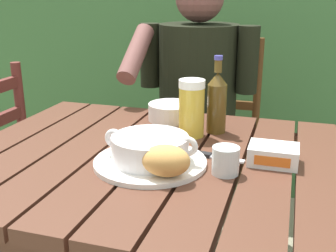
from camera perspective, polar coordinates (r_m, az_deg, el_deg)
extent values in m
cube|color=#4D2B1E|center=(1.31, -21.09, -2.20)|extent=(0.11, 0.83, 0.04)
cube|color=#4D2B1E|center=(1.24, -16.54, -2.85)|extent=(0.11, 0.83, 0.04)
cube|color=#4D2B1E|center=(1.18, -11.47, -3.55)|extent=(0.11, 0.83, 0.04)
cube|color=#4D2B1E|center=(1.13, -5.88, -4.29)|extent=(0.11, 0.83, 0.04)
cube|color=#4D2B1E|center=(1.09, 0.19, -5.05)|extent=(0.11, 0.83, 0.04)
cube|color=#4D2B1E|center=(1.06, 6.66, -5.79)|extent=(0.11, 0.83, 0.04)
cube|color=#4D2B1E|center=(1.05, 13.38, -6.48)|extent=(0.11, 0.83, 0.04)
cube|color=#4D2B1E|center=(1.05, 20.18, -7.09)|extent=(0.11, 0.83, 0.04)
cube|color=#4D2B1E|center=(1.46, 4.58, -1.45)|extent=(1.07, 0.03, 0.08)
cube|color=#4D2B1E|center=(1.76, -12.67, -9.76)|extent=(0.06, 0.06, 0.72)
cube|color=#3B6738|center=(2.66, 10.82, 10.35)|extent=(3.47, 0.60, 1.65)
cylinder|color=#4C3823|center=(2.96, 0.93, 5.45)|extent=(0.10, 0.10, 1.04)
cylinder|color=#4C3823|center=(2.80, 13.46, 10.82)|extent=(0.10, 0.10, 1.67)
cylinder|color=#4C3823|center=(3.05, -7.56, 15.87)|extent=(0.10, 0.10, 2.11)
cylinder|color=#4E2D14|center=(1.81, 9.74, -13.34)|extent=(0.04, 0.04, 0.46)
cylinder|color=#4E2D14|center=(1.90, -3.63, -11.48)|extent=(0.04, 0.04, 0.46)
cylinder|color=#4E2D14|center=(2.18, 11.27, -7.66)|extent=(0.04, 0.04, 0.46)
cylinder|color=#4E2D14|center=(2.26, 0.18, -6.39)|extent=(0.04, 0.04, 0.46)
cube|color=#4E2D14|center=(1.92, 4.55, -3.13)|extent=(0.47, 0.46, 0.02)
cylinder|color=#4E2D14|center=(2.03, 12.10, 4.67)|extent=(0.04, 0.04, 0.50)
cylinder|color=#4E2D14|center=(2.11, 0.19, 5.58)|extent=(0.04, 0.04, 0.50)
cube|color=#4E2D14|center=(2.07, 5.97, 3.15)|extent=(0.44, 0.02, 0.04)
cube|color=#4E2D14|center=(2.04, 6.08, 6.52)|extent=(0.44, 0.02, 0.04)
cube|color=#4E2D14|center=(2.02, 6.20, 9.96)|extent=(0.44, 0.02, 0.04)
cylinder|color=black|center=(1.76, 4.92, -14.42)|extent=(0.11, 0.11, 0.45)
cylinder|color=black|center=(1.71, 5.89, -4.59)|extent=(0.13, 0.40, 0.13)
cylinder|color=black|center=(1.79, -0.55, -13.61)|extent=(0.11, 0.11, 0.45)
cylinder|color=black|center=(1.75, 0.42, -3.99)|extent=(0.13, 0.40, 0.13)
cylinder|color=black|center=(1.74, 4.07, 5.01)|extent=(0.32, 0.32, 0.53)
cylinder|color=black|center=(1.66, 10.82, 8.85)|extent=(0.08, 0.08, 0.26)
cylinder|color=black|center=(1.75, -2.45, 9.61)|extent=(0.08, 0.08, 0.26)
cylinder|color=brown|center=(1.60, -4.39, 9.84)|extent=(0.07, 0.25, 0.21)
cylinder|color=#582420|center=(1.85, -17.81, -13.20)|extent=(0.04, 0.04, 0.46)
cylinder|color=#582420|center=(1.67, -19.31, 0.46)|extent=(0.04, 0.04, 0.46)
cylinder|color=white|center=(1.04, -2.44, -4.94)|extent=(0.28, 0.28, 0.01)
cylinder|color=white|center=(1.02, -2.46, -3.04)|extent=(0.19, 0.19, 0.06)
cylinder|color=#B45222|center=(1.02, -2.47, -2.33)|extent=(0.17, 0.17, 0.01)
torus|color=white|center=(1.05, -7.35, -1.69)|extent=(0.05, 0.01, 0.05)
torus|color=white|center=(0.99, 2.70, -2.79)|extent=(0.05, 0.01, 0.05)
ellipsoid|color=tan|center=(0.94, -0.29, -4.75)|extent=(0.12, 0.09, 0.07)
cylinder|color=gold|center=(1.21, 3.22, 1.91)|extent=(0.07, 0.07, 0.15)
cylinder|color=white|center=(1.19, 3.29, 5.78)|extent=(0.08, 0.08, 0.02)
cylinder|color=#513B15|center=(1.25, 6.65, 2.36)|extent=(0.06, 0.06, 0.15)
cone|color=#513B15|center=(1.23, 6.80, 6.45)|extent=(0.06, 0.06, 0.04)
cylinder|color=#513B15|center=(1.23, 6.87, 8.12)|extent=(0.02, 0.02, 0.04)
cylinder|color=#43409C|center=(1.22, 6.91, 9.24)|extent=(0.02, 0.02, 0.01)
cylinder|color=silver|center=(0.98, 7.87, -4.69)|extent=(0.06, 0.06, 0.07)
cube|color=white|center=(1.07, 14.18, -3.81)|extent=(0.12, 0.09, 0.05)
cube|color=orange|center=(1.02, 14.02, -4.74)|extent=(0.08, 0.00, 0.02)
cube|color=silver|center=(1.07, 7.39, -4.38)|extent=(0.12, 0.03, 0.00)
cube|color=black|center=(1.09, 4.31, -3.80)|extent=(0.06, 0.03, 0.01)
cylinder|color=white|center=(1.38, 0.43, 1.96)|extent=(0.15, 0.15, 0.06)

